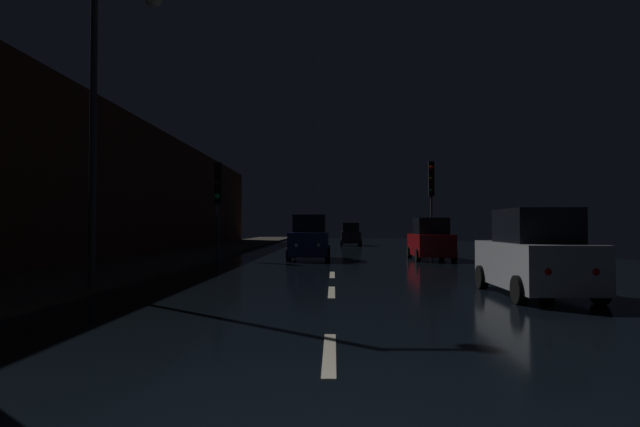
# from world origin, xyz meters

# --- Properties ---
(ground) EXTENTS (27.76, 84.00, 0.02)m
(ground) POSITION_xyz_m (0.00, 24.50, -0.01)
(ground) COLOR black
(sidewalk_left) EXTENTS (4.40, 84.00, 0.15)m
(sidewalk_left) POSITION_xyz_m (-7.68, 24.50, 0.07)
(sidewalk_left) COLOR #38332B
(sidewalk_left) RESTS_ON ground
(building_facade_left) EXTENTS (0.80, 63.00, 7.13)m
(building_facade_left) POSITION_xyz_m (-10.28, 21.00, 3.56)
(building_facade_left) COLOR #472319
(building_facade_left) RESTS_ON ground
(lane_centerline) EXTENTS (0.16, 12.58, 0.01)m
(lane_centerline) POSITION_xyz_m (0.00, 8.45, 0.01)
(lane_centerline) COLOR beige
(lane_centerline) RESTS_ON ground
(traffic_light_far_left) EXTENTS (0.32, 0.46, 4.56)m
(traffic_light_far_left) POSITION_xyz_m (-5.38, 20.88, 3.28)
(traffic_light_far_left) COLOR #38383A
(traffic_light_far_left) RESTS_ON ground
(traffic_light_far_right) EXTENTS (0.33, 0.47, 5.11)m
(traffic_light_far_right) POSITION_xyz_m (5.38, 25.15, 3.73)
(traffic_light_far_right) COLOR #38383A
(traffic_light_far_right) RESTS_ON ground
(streetlamp_overhead) EXTENTS (1.70, 0.44, 7.16)m
(streetlamp_overhead) POSITION_xyz_m (-5.12, 8.56, 4.75)
(streetlamp_overhead) COLOR #2D2D30
(streetlamp_overhead) RESTS_ON ground
(car_approaching_headlights) EXTENTS (1.93, 4.18, 2.10)m
(car_approaching_headlights) POSITION_xyz_m (-1.10, 21.22, 0.96)
(car_approaching_headlights) COLOR #141E51
(car_approaching_headlights) RESTS_ON ground
(car_parked_right_far) EXTENTS (1.79, 3.89, 1.96)m
(car_parked_right_far) POSITION_xyz_m (4.58, 21.15, 0.89)
(car_parked_right_far) COLOR maroon
(car_parked_right_far) RESTS_ON ground
(car_parked_right_near) EXTENTS (1.80, 3.89, 1.96)m
(car_parked_right_near) POSITION_xyz_m (4.58, 8.46, 0.90)
(car_parked_right_near) COLOR #A5A8AD
(car_parked_right_near) RESTS_ON ground
(car_distant_taillights) EXTENTS (1.70, 3.69, 1.86)m
(car_distant_taillights) POSITION_xyz_m (1.43, 39.56, 0.85)
(car_distant_taillights) COLOR black
(car_distant_taillights) RESTS_ON ground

